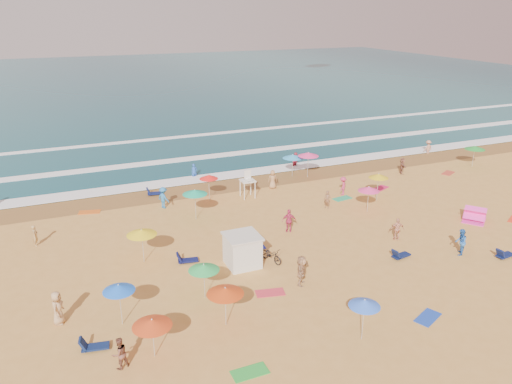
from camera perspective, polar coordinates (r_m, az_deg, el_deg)
name	(u,v)px	position (r m, az deg, el deg)	size (l,w,h in m)	color
ground	(297,236)	(36.68, 4.65, -5.06)	(220.00, 220.00, 0.00)	gold
ocean	(121,84)	(115.41, -15.21, 11.85)	(220.00, 140.00, 0.18)	#0C4756
wet_sand	(236,184)	(47.26, -2.29, 0.94)	(220.00, 220.00, 0.00)	olive
surf_foam	(208,158)	(55.18, -5.53, 3.84)	(200.00, 18.70, 0.05)	white
cabana	(242,251)	(32.26, -1.56, -6.76)	(2.00, 2.00, 2.00)	silver
cabana_roof	(242,236)	(31.79, -1.58, -5.06)	(2.20, 2.20, 0.12)	silver
bicycle	(271,255)	(32.91, 1.74, -7.19)	(0.65, 1.86, 0.98)	black
lifeguard_stand	(248,186)	(43.55, -0.97, 0.69)	(1.20, 1.20, 2.10)	white
beach_umbrellas	(306,203)	(37.10, 5.75, -1.21)	(52.32, 26.29, 0.80)	blue
loungers	(349,235)	(36.98, 10.54, -4.85)	(55.36, 21.54, 0.34)	#0E1C48
towels	(316,243)	(35.77, 6.84, -5.82)	(43.87, 23.83, 0.03)	#AF1F15
popup_tents	(510,189)	(49.52, 27.07, 0.29)	(16.58, 8.06, 1.20)	#FF38B9
beachgoers	(289,204)	(40.31, 3.80, -1.36)	(45.80, 26.02, 2.15)	tan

